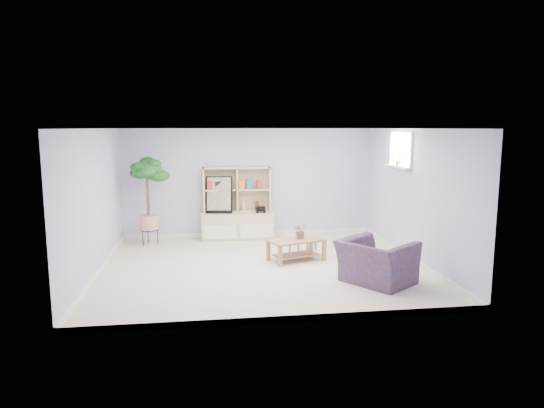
{
  "coord_description": "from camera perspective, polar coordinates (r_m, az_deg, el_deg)",
  "views": [
    {
      "loc": [
        -0.95,
        -8.16,
        2.42
      ],
      "look_at": [
        0.21,
        0.24,
        1.08
      ],
      "focal_mm": 32.0,
      "sensor_mm": 36.0,
      "label": 1
    }
  ],
  "objects": [
    {
      "name": "toy_truck",
      "position": [
        10.52,
        -1.33,
        -0.61
      ],
      "size": [
        0.31,
        0.23,
        0.15
      ],
      "primitive_type": null,
      "rotation": [
        0.0,
        0.0,
        -0.1
      ],
      "color": "black",
      "rests_on": "storage_unit"
    },
    {
      "name": "baseboard",
      "position": [
        8.55,
        -1.21,
        -7.08
      ],
      "size": [
        5.5,
        5.0,
        0.1
      ],
      "primitive_type": null,
      "color": "white",
      "rests_on": "floor"
    },
    {
      "name": "poster",
      "position": [
        10.47,
        -6.26,
        1.08
      ],
      "size": [
        0.59,
        0.22,
        0.8
      ],
      "primitive_type": null,
      "rotation": [
        0.0,
        0.0,
        -0.15
      ],
      "color": "gold",
      "rests_on": "storage_unit"
    },
    {
      "name": "walls",
      "position": [
        8.31,
        -1.24,
        0.56
      ],
      "size": [
        5.51,
        5.01,
        2.4
      ],
      "color": "silver",
      "rests_on": "floor"
    },
    {
      "name": "table_plant",
      "position": [
        8.91,
        3.37,
        -3.15
      ],
      "size": [
        0.34,
        0.32,
        0.29
      ],
      "primitive_type": "imported",
      "rotation": [
        0.0,
        0.0,
        0.45
      ],
      "color": "#307537",
      "rests_on": "coffee_table"
    },
    {
      "name": "floor",
      "position": [
        8.56,
        -1.21,
        -7.4
      ],
      "size": [
        5.5,
        5.0,
        0.01
      ],
      "primitive_type": "cube",
      "color": "beige",
      "rests_on": "ground"
    },
    {
      "name": "coffee_table",
      "position": [
        8.92,
        2.86,
        -5.41
      ],
      "size": [
        1.09,
        0.82,
        0.4
      ],
      "primitive_type": null,
      "rotation": [
        0.0,
        0.0,
        0.33
      ],
      "color": "#98744D",
      "rests_on": "floor"
    },
    {
      "name": "armchair",
      "position": [
        7.77,
        12.19,
        -6.33
      ],
      "size": [
        1.36,
        1.39,
        0.78
      ],
      "primitive_type": "imported",
      "rotation": [
        0.0,
        0.0,
        2.19
      ],
      "color": "navy",
      "rests_on": "floor"
    },
    {
      "name": "storage_unit",
      "position": [
        10.55,
        -4.11,
        0.06
      ],
      "size": [
        1.57,
        0.53,
        1.57
      ],
      "primitive_type": null,
      "color": "tan",
      "rests_on": "floor"
    },
    {
      "name": "ceiling",
      "position": [
        8.22,
        -1.27,
        8.87
      ],
      "size": [
        5.5,
        5.0,
        0.01
      ],
      "primitive_type": "cube",
      "color": "white",
      "rests_on": "walls"
    },
    {
      "name": "window_sill",
      "position": [
        9.51,
        14.55,
        4.26
      ],
      "size": [
        0.14,
        1.0,
        0.04
      ],
      "primitive_type": "cube",
      "color": "white",
      "rests_on": "walls"
    },
    {
      "name": "sill_plant",
      "position": [
        9.46,
        14.68,
        5.02
      ],
      "size": [
        0.13,
        0.11,
        0.22
      ],
      "primitive_type": "imported",
      "rotation": [
        0.0,
        0.0,
        0.12
      ],
      "color": "#15531D",
      "rests_on": "window_sill"
    },
    {
      "name": "window",
      "position": [
        9.51,
        14.96,
        6.18
      ],
      "size": [
        0.1,
        0.98,
        0.68
      ],
      "primitive_type": null,
      "color": "silver",
      "rests_on": "walls"
    },
    {
      "name": "floor_tree",
      "position": [
        10.28,
        -14.36,
        0.29
      ],
      "size": [
        0.81,
        0.81,
        1.82
      ],
      "primitive_type": null,
      "rotation": [
        0.0,
        0.0,
        -0.24
      ],
      "color": "#15531D",
      "rests_on": "floor"
    }
  ]
}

